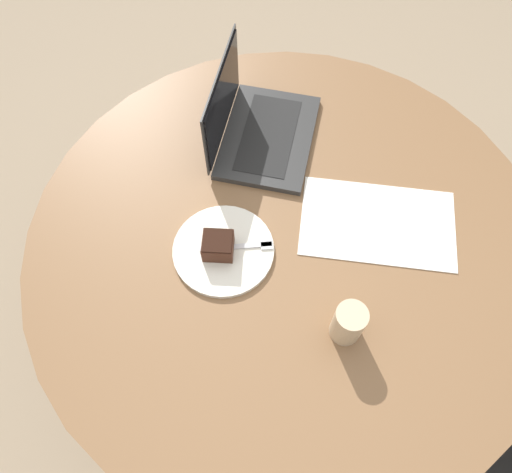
# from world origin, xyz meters

# --- Properties ---
(ground_plane) EXTENTS (12.00, 12.00, 0.00)m
(ground_plane) POSITION_xyz_m (0.00, 0.00, 0.00)
(ground_plane) COLOR gray
(dining_table) EXTENTS (1.26, 1.26, 0.77)m
(dining_table) POSITION_xyz_m (0.00, 0.00, 0.64)
(dining_table) COLOR brown
(dining_table) RESTS_ON ground_plane
(paper_document) EXTENTS (0.42, 0.32, 0.00)m
(paper_document) POSITION_xyz_m (0.19, 0.13, 0.78)
(paper_document) COLOR white
(paper_document) RESTS_ON dining_table
(plate) EXTENTS (0.24, 0.24, 0.01)m
(plate) POSITION_xyz_m (-0.13, -0.10, 0.78)
(plate) COLOR silver
(plate) RESTS_ON dining_table
(cake_slice) EXTENTS (0.09, 0.08, 0.05)m
(cake_slice) POSITION_xyz_m (-0.13, -0.10, 0.81)
(cake_slice) COLOR #472619
(cake_slice) RESTS_ON plate
(fork) EXTENTS (0.16, 0.10, 0.00)m
(fork) POSITION_xyz_m (-0.08, -0.07, 0.79)
(fork) COLOR silver
(fork) RESTS_ON plate
(coffee_glass) EXTENTS (0.07, 0.07, 0.11)m
(coffee_glass) POSITION_xyz_m (0.20, -0.16, 0.83)
(coffee_glass) COLOR #C6AD89
(coffee_glass) RESTS_ON dining_table
(laptop) EXTENTS (0.30, 0.36, 0.22)m
(laptop) POSITION_xyz_m (-0.19, 0.25, 0.81)
(laptop) COLOR #2D2D2D
(laptop) RESTS_ON dining_table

